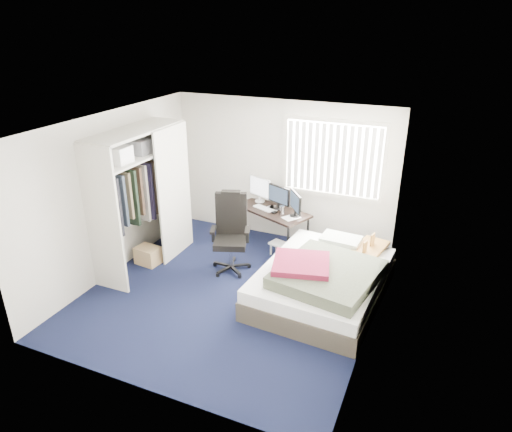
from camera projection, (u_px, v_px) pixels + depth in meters
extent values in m
plane|color=black|center=(232.00, 292.00, 6.75)|extent=(4.20, 4.20, 0.00)
plane|color=silver|center=(283.00, 171.00, 8.02)|extent=(4.00, 0.00, 4.00)
plane|color=silver|center=(135.00, 293.00, 4.48)|extent=(4.00, 0.00, 4.00)
plane|color=silver|center=(113.00, 194.00, 6.98)|extent=(0.00, 4.20, 4.20)
plane|color=silver|center=(378.00, 241.00, 5.53)|extent=(0.00, 4.20, 4.20)
plane|color=white|center=(227.00, 124.00, 5.75)|extent=(4.20, 4.20, 0.00)
cube|color=white|center=(334.00, 158.00, 7.54)|extent=(1.60, 0.02, 1.20)
cube|color=beige|center=(336.00, 121.00, 7.26)|extent=(1.72, 0.06, 0.06)
cube|color=beige|center=(331.00, 194.00, 7.77)|extent=(1.72, 0.06, 0.06)
cube|color=white|center=(333.00, 159.00, 7.49)|extent=(1.60, 0.04, 1.16)
cube|color=beige|center=(103.00, 221.00, 6.42)|extent=(0.60, 0.04, 2.20)
cube|color=beige|center=(173.00, 182.00, 7.94)|extent=(0.60, 0.04, 2.20)
cube|color=beige|center=(134.00, 131.00, 6.74)|extent=(0.60, 1.80, 0.04)
cube|color=beige|center=(137.00, 156.00, 6.89)|extent=(0.56, 1.74, 0.03)
cylinder|color=silver|center=(138.00, 163.00, 6.94)|extent=(0.03, 1.72, 0.03)
cube|color=#26262B|center=(137.00, 193.00, 7.04)|extent=(0.38, 1.10, 0.90)
cube|color=beige|center=(174.00, 193.00, 7.44)|extent=(0.03, 0.90, 2.20)
cube|color=white|center=(116.00, 154.00, 6.46)|extent=(0.38, 0.30, 0.24)
cube|color=gray|center=(138.00, 147.00, 6.89)|extent=(0.34, 0.28, 0.22)
cube|color=black|center=(273.00, 211.00, 7.97)|extent=(1.47, 1.10, 0.04)
cylinder|color=black|center=(239.00, 222.00, 8.34)|extent=(0.04, 0.04, 0.62)
cylinder|color=black|center=(259.00, 214.00, 8.66)|extent=(0.04, 0.04, 0.62)
cylinder|color=black|center=(288.00, 243.00, 7.54)|extent=(0.04, 0.04, 0.62)
cylinder|color=black|center=(308.00, 234.00, 7.86)|extent=(0.04, 0.04, 0.62)
cube|color=white|center=(260.00, 187.00, 8.20)|extent=(0.47, 0.22, 0.36)
cube|color=white|center=(260.00, 187.00, 8.20)|extent=(0.42, 0.18, 0.31)
cube|color=black|center=(279.00, 195.00, 7.89)|extent=(0.45, 0.22, 0.32)
cube|color=#1E2838|center=(279.00, 195.00, 7.89)|extent=(0.40, 0.17, 0.27)
cube|color=black|center=(296.00, 202.00, 7.59)|extent=(0.45, 0.22, 0.32)
cube|color=#1E2838|center=(296.00, 202.00, 7.59)|extent=(0.40, 0.17, 0.27)
cube|color=white|center=(264.00, 208.00, 7.99)|extent=(0.42, 0.29, 0.02)
cube|color=black|center=(275.00, 212.00, 7.81)|extent=(0.09, 0.12, 0.02)
cylinder|color=silver|center=(282.00, 210.00, 7.72)|extent=(0.08, 0.08, 0.16)
cube|color=white|center=(273.00, 209.00, 7.96)|extent=(0.39, 0.37, 0.00)
cube|color=black|center=(231.00, 266.00, 7.34)|extent=(0.76, 0.76, 0.12)
cylinder|color=silver|center=(231.00, 255.00, 7.26)|extent=(0.06, 0.06, 0.40)
cube|color=black|center=(230.00, 242.00, 7.17)|extent=(0.64, 0.64, 0.10)
cube|color=black|center=(231.00, 213.00, 7.22)|extent=(0.50, 0.26, 0.69)
cube|color=black|center=(231.00, 196.00, 7.10)|extent=(0.32, 0.21, 0.16)
cube|color=black|center=(213.00, 230.00, 7.10)|extent=(0.16, 0.28, 0.04)
cube|color=black|center=(247.00, 230.00, 7.07)|extent=(0.16, 0.28, 0.04)
cube|color=white|center=(279.00, 244.00, 7.73)|extent=(0.34, 0.30, 0.03)
cylinder|color=white|center=(271.00, 249.00, 7.78)|extent=(0.03, 0.03, 0.21)
cylinder|color=white|center=(276.00, 246.00, 7.89)|extent=(0.03, 0.03, 0.21)
cylinder|color=white|center=(281.00, 253.00, 7.66)|extent=(0.03, 0.03, 0.21)
cylinder|color=white|center=(286.00, 250.00, 7.76)|extent=(0.03, 0.03, 0.21)
cube|color=brown|center=(369.00, 249.00, 6.90)|extent=(0.54, 0.85, 0.04)
cube|color=brown|center=(348.00, 271.00, 6.83)|extent=(0.05, 0.05, 0.50)
cube|color=brown|center=(366.00, 253.00, 7.36)|extent=(0.05, 0.05, 0.50)
cube|color=brown|center=(368.00, 277.00, 6.66)|extent=(0.05, 0.05, 0.50)
cube|color=brown|center=(385.00, 258.00, 7.20)|extent=(0.05, 0.05, 0.50)
cube|color=brown|center=(365.00, 247.00, 6.73)|extent=(0.05, 0.14, 0.18)
cube|color=brown|center=(372.00, 239.00, 6.95)|extent=(0.05, 0.14, 0.18)
cube|color=#3D362C|center=(322.00, 288.00, 6.60)|extent=(1.78, 2.29, 0.28)
cube|color=white|center=(323.00, 274.00, 6.51)|extent=(1.74, 2.24, 0.20)
cube|color=beige|center=(341.00, 241.00, 7.10)|extent=(0.63, 0.44, 0.14)
cube|color=#3F4332|center=(328.00, 274.00, 6.17)|extent=(1.44, 1.54, 0.18)
cube|color=maroon|center=(301.00, 266.00, 6.20)|extent=(0.90, 0.86, 0.16)
cube|color=tan|center=(148.00, 255.00, 7.50)|extent=(0.41, 0.33, 0.29)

